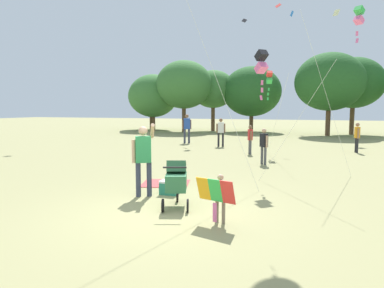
{
  "coord_description": "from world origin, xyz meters",
  "views": [
    {
      "loc": [
        2.72,
        -6.37,
        2.16
      ],
      "look_at": [
        0.06,
        1.4,
        1.3
      ],
      "focal_mm": 32.03,
      "sensor_mm": 36.0,
      "label": 1
    }
  ],
  "objects_px": {
    "kite_blue_high": "(269,78)",
    "picnic_blanket": "(166,183)",
    "child_with_butterfly_kite": "(219,194)",
    "person_kid_running": "(187,126)",
    "stroller": "(176,180)",
    "person_back_turned": "(264,143)",
    "person_red_shirt": "(221,130)",
    "person_adult_flyer": "(143,154)",
    "kite_green_novelty": "(262,62)",
    "person_sitting_far": "(357,135)",
    "person_couple_left": "(250,137)",
    "cooler_box": "(169,187)",
    "kite_orange_delta": "(358,17)"
  },
  "relations": [
    {
      "from": "kite_blue_high",
      "to": "picnic_blanket",
      "type": "distance_m",
      "value": 8.55
    },
    {
      "from": "child_with_butterfly_kite",
      "to": "cooler_box",
      "type": "height_order",
      "value": "child_with_butterfly_kite"
    },
    {
      "from": "person_sitting_far",
      "to": "picnic_blanket",
      "type": "distance_m",
      "value": 11.18
    },
    {
      "from": "person_couple_left",
      "to": "cooler_box",
      "type": "distance_m",
      "value": 8.24
    },
    {
      "from": "person_kid_running",
      "to": "kite_blue_high",
      "type": "bearing_deg",
      "value": -32.59
    },
    {
      "from": "person_adult_flyer",
      "to": "stroller",
      "type": "bearing_deg",
      "value": -27.68
    },
    {
      "from": "person_adult_flyer",
      "to": "kite_orange_delta",
      "type": "bearing_deg",
      "value": 40.44
    },
    {
      "from": "kite_green_novelty",
      "to": "cooler_box",
      "type": "bearing_deg",
      "value": -128.4
    },
    {
      "from": "kite_blue_high",
      "to": "person_kid_running",
      "type": "bearing_deg",
      "value": 147.41
    },
    {
      "from": "person_adult_flyer",
      "to": "cooler_box",
      "type": "relative_size",
      "value": 4.02
    },
    {
      "from": "stroller",
      "to": "person_back_turned",
      "type": "height_order",
      "value": "person_back_turned"
    },
    {
      "from": "stroller",
      "to": "kite_green_novelty",
      "type": "xyz_separation_m",
      "value": [
        1.34,
        3.37,
        2.87
      ]
    },
    {
      "from": "person_kid_running",
      "to": "picnic_blanket",
      "type": "bearing_deg",
      "value": -73.29
    },
    {
      "from": "child_with_butterfly_kite",
      "to": "person_adult_flyer",
      "type": "xyz_separation_m",
      "value": [
        -2.24,
        1.34,
        0.47
      ]
    },
    {
      "from": "stroller",
      "to": "child_with_butterfly_kite",
      "type": "bearing_deg",
      "value": -33.57
    },
    {
      "from": "person_adult_flyer",
      "to": "stroller",
      "type": "xyz_separation_m",
      "value": [
        1.08,
        -0.57,
        -0.43
      ]
    },
    {
      "from": "child_with_butterfly_kite",
      "to": "kite_blue_high",
      "type": "bearing_deg",
      "value": 91.52
    },
    {
      "from": "person_sitting_far",
      "to": "person_back_turned",
      "type": "xyz_separation_m",
      "value": [
        -3.84,
        -5.02,
        -0.04
      ]
    },
    {
      "from": "kite_orange_delta",
      "to": "kite_green_novelty",
      "type": "xyz_separation_m",
      "value": [
        -2.67,
        -1.54,
        -1.42
      ]
    },
    {
      "from": "kite_green_novelty",
      "to": "person_couple_left",
      "type": "height_order",
      "value": "kite_green_novelty"
    },
    {
      "from": "kite_blue_high",
      "to": "person_back_turned",
      "type": "relative_size",
      "value": 2.81
    },
    {
      "from": "person_red_shirt",
      "to": "kite_orange_delta",
      "type": "bearing_deg",
      "value": -49.15
    },
    {
      "from": "person_red_shirt",
      "to": "person_sitting_far",
      "type": "bearing_deg",
      "value": -3.77
    },
    {
      "from": "kite_orange_delta",
      "to": "person_back_turned",
      "type": "height_order",
      "value": "kite_orange_delta"
    },
    {
      "from": "stroller",
      "to": "person_back_turned",
      "type": "xyz_separation_m",
      "value": [
        1.09,
        6.38,
        0.21
      ]
    },
    {
      "from": "kite_green_novelty",
      "to": "kite_blue_high",
      "type": "relative_size",
      "value": 0.99
    },
    {
      "from": "person_red_shirt",
      "to": "person_kid_running",
      "type": "height_order",
      "value": "person_kid_running"
    },
    {
      "from": "kite_blue_high",
      "to": "person_back_turned",
      "type": "height_order",
      "value": "kite_blue_high"
    },
    {
      "from": "person_red_shirt",
      "to": "cooler_box",
      "type": "distance_m",
      "value": 11.01
    },
    {
      "from": "kite_orange_delta",
      "to": "person_couple_left",
      "type": "relative_size",
      "value": 3.84
    },
    {
      "from": "person_back_turned",
      "to": "cooler_box",
      "type": "relative_size",
      "value": 3.1
    },
    {
      "from": "person_couple_left",
      "to": "person_kid_running",
      "type": "bearing_deg",
      "value": 140.03
    },
    {
      "from": "child_with_butterfly_kite",
      "to": "person_back_turned",
      "type": "bearing_deg",
      "value": 90.61
    },
    {
      "from": "person_adult_flyer",
      "to": "kite_green_novelty",
      "type": "height_order",
      "value": "kite_green_novelty"
    },
    {
      "from": "kite_orange_delta",
      "to": "person_sitting_far",
      "type": "bearing_deg",
      "value": 81.99
    },
    {
      "from": "kite_blue_high",
      "to": "person_red_shirt",
      "type": "relative_size",
      "value": 2.45
    },
    {
      "from": "person_red_shirt",
      "to": "picnic_blanket",
      "type": "relative_size",
      "value": 1.21
    },
    {
      "from": "person_red_shirt",
      "to": "person_back_turned",
      "type": "height_order",
      "value": "person_red_shirt"
    },
    {
      "from": "person_red_shirt",
      "to": "cooler_box",
      "type": "bearing_deg",
      "value": -82.56
    },
    {
      "from": "kite_blue_high",
      "to": "picnic_blanket",
      "type": "xyz_separation_m",
      "value": [
        -2.03,
        -7.51,
        -3.54
      ]
    },
    {
      "from": "kite_blue_high",
      "to": "person_red_shirt",
      "type": "xyz_separation_m",
      "value": [
        -2.88,
        2.29,
        -2.61
      ]
    },
    {
      "from": "stroller",
      "to": "picnic_blanket",
      "type": "bearing_deg",
      "value": 119.24
    },
    {
      "from": "person_red_shirt",
      "to": "cooler_box",
      "type": "xyz_separation_m",
      "value": [
        1.42,
        -10.89,
        -0.76
      ]
    },
    {
      "from": "child_with_butterfly_kite",
      "to": "picnic_blanket",
      "type": "xyz_separation_m",
      "value": [
        -2.31,
        2.82,
        -0.57
      ]
    },
    {
      "from": "person_kid_running",
      "to": "cooler_box",
      "type": "bearing_deg",
      "value": -72.19
    },
    {
      "from": "person_sitting_far",
      "to": "person_kid_running",
      "type": "relative_size",
      "value": 0.82
    },
    {
      "from": "child_with_butterfly_kite",
      "to": "kite_green_novelty",
      "type": "xyz_separation_m",
      "value": [
        0.18,
        4.14,
        2.91
      ]
    },
    {
      "from": "cooler_box",
      "to": "picnic_blanket",
      "type": "bearing_deg",
      "value": 118.01
    },
    {
      "from": "stroller",
      "to": "person_red_shirt",
      "type": "distance_m",
      "value": 12.02
    },
    {
      "from": "person_adult_flyer",
      "to": "person_kid_running",
      "type": "distance_m",
      "value": 12.82
    }
  ]
}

